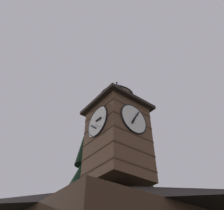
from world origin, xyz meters
TOP-DOWN VIEW (x-y plane):
  - clock_tower at (-0.87, -0.91)m, footprint 4.07×4.07m
  - flying_bird_high at (-5.91, -4.23)m, footprint 0.30×0.47m

SIDE VIEW (x-z plane):
  - clock_tower at x=-0.87m, z-range 5.99..14.65m
  - flying_bird_high at x=-5.91m, z-range 17.15..17.32m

